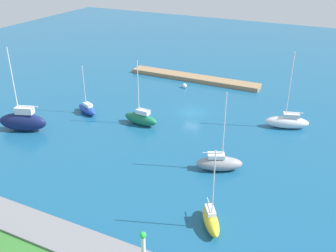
{
  "coord_description": "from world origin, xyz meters",
  "views": [
    {
      "loc": [
        -21.7,
        53.41,
        25.75
      ],
      "look_at": [
        0.0,
        8.95,
        1.5
      ],
      "focal_mm": 41.2,
      "sensor_mm": 36.0,
      "label": 1
    }
  ],
  "objects": [
    {
      "name": "pier_dock",
      "position": [
        5.97,
        -15.06,
        0.4
      ],
      "size": [
        26.71,
        3.09,
        0.8
      ],
      "primitive_type": "cube",
      "color": "#997A56",
      "rests_on": "ground"
    },
    {
      "name": "sailboat_blue_lone_north",
      "position": [
        15.19,
        7.72,
        0.78
      ],
      "size": [
        4.96,
        3.27,
        8.04
      ],
      "rotation": [
        0.0,
        0.0,
        5.87
      ],
      "color": "#2347B2",
      "rests_on": "water"
    },
    {
      "name": "breakwater",
      "position": [
        0.0,
        33.25,
        0.64
      ],
      "size": [
        71.29,
        3.67,
        1.27
      ],
      "primitive_type": "cube",
      "color": "gray",
      "rests_on": "ground"
    },
    {
      "name": "harbor_beacon",
      "position": [
        -9.67,
        33.25,
        3.42
      ],
      "size": [
        0.56,
        0.56,
        3.73
      ],
      "color": "silver",
      "rests_on": "breakwater"
    },
    {
      "name": "sailboat_green_outer_mooring",
      "position": [
        5.3,
        7.51,
        1.06
      ],
      "size": [
        5.71,
        2.09,
        10.05
      ],
      "rotation": [
        0.0,
        0.0,
        6.21
      ],
      "color": "#19724C",
      "rests_on": "water"
    },
    {
      "name": "water",
      "position": [
        0.0,
        0.0,
        0.0
      ],
      "size": [
        160.0,
        160.0,
        0.0
      ],
      "primitive_type": "plane",
      "color": "#19567F",
      "rests_on": "ground"
    },
    {
      "name": "sailboat_yellow_far_south",
      "position": [
        -12.35,
        24.66,
        0.83
      ],
      "size": [
        3.68,
        4.68,
        8.8
      ],
      "rotation": [
        0.0,
        0.0,
        2.14
      ],
      "color": "yellow",
      "rests_on": "water"
    },
    {
      "name": "sailboat_gray_east_end",
      "position": [
        -9.66,
        14.47,
        0.99
      ],
      "size": [
        5.94,
        4.14,
        10.19
      ],
      "rotation": [
        0.0,
        0.0,
        3.57
      ],
      "color": "gray",
      "rests_on": "water"
    },
    {
      "name": "sailboat_white_near_pier",
      "position": [
        -14.92,
        -1.07,
        1.05
      ],
      "size": [
        6.68,
        3.71,
        11.62
      ],
      "rotation": [
        0.0,
        0.0,
        0.3
      ],
      "color": "white",
      "rests_on": "water"
    },
    {
      "name": "mooring_buoy_white",
      "position": [
        5.79,
        -10.08,
        0.43
      ],
      "size": [
        0.86,
        0.86,
        0.86
      ],
      "primitive_type": "sphere",
      "color": "white",
      "rests_on": "water"
    },
    {
      "name": "sailboat_navy_along_channel",
      "position": [
        19.82,
        16.91,
        1.58
      ],
      "size": [
        7.38,
        4.28,
        12.51
      ],
      "rotation": [
        0.0,
        0.0,
        0.34
      ],
      "color": "#141E4C",
      "rests_on": "water"
    }
  ]
}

